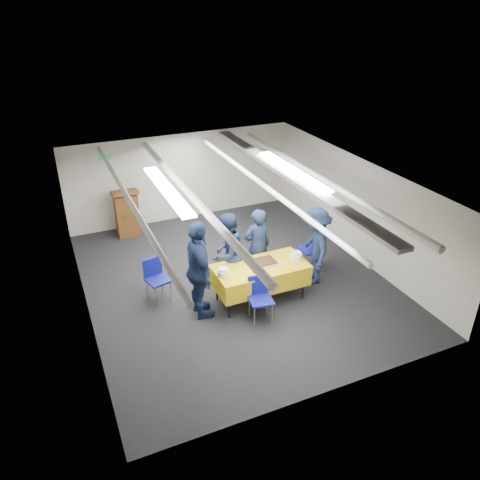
{
  "coord_description": "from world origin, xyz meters",
  "views": [
    {
      "loc": [
        -3.27,
        -7.79,
        5.41
      ],
      "look_at": [
        0.05,
        -0.2,
        1.05
      ],
      "focal_mm": 35.0,
      "sensor_mm": 36.0,
      "label": 1
    }
  ],
  "objects_px": {
    "sailor_c": "(199,271)",
    "sheet_cake": "(264,262)",
    "sailor_b": "(227,254)",
    "sailor_d": "(315,246)",
    "chair_right": "(314,246)",
    "chair_left": "(156,275)",
    "sailor_a": "(257,247)",
    "podium": "(127,212)",
    "chair_near": "(260,294)",
    "serving_table": "(260,275)"
  },
  "relations": [
    {
      "from": "serving_table",
      "to": "podium",
      "type": "relative_size",
      "value": 1.46
    },
    {
      "from": "serving_table",
      "to": "chair_right",
      "type": "bearing_deg",
      "value": 22.37
    },
    {
      "from": "chair_right",
      "to": "sailor_d",
      "type": "xyz_separation_m",
      "value": [
        -0.3,
        -0.51,
        0.3
      ]
    },
    {
      "from": "serving_table",
      "to": "chair_right",
      "type": "height_order",
      "value": "chair_right"
    },
    {
      "from": "chair_right",
      "to": "sailor_b",
      "type": "relative_size",
      "value": 0.51
    },
    {
      "from": "serving_table",
      "to": "sailor_c",
      "type": "height_order",
      "value": "sailor_c"
    },
    {
      "from": "podium",
      "to": "sailor_b",
      "type": "height_order",
      "value": "sailor_b"
    },
    {
      "from": "podium",
      "to": "sailor_a",
      "type": "bearing_deg",
      "value": -58.27
    },
    {
      "from": "sailor_a",
      "to": "sailor_d",
      "type": "xyz_separation_m",
      "value": [
        1.1,
        -0.46,
        0.0
      ]
    },
    {
      "from": "sheet_cake",
      "to": "chair_right",
      "type": "distance_m",
      "value": 1.69
    },
    {
      "from": "sheet_cake",
      "to": "chair_right",
      "type": "bearing_deg",
      "value": 22.36
    },
    {
      "from": "sheet_cake",
      "to": "chair_right",
      "type": "height_order",
      "value": "chair_right"
    },
    {
      "from": "sheet_cake",
      "to": "chair_left",
      "type": "relative_size",
      "value": 0.54
    },
    {
      "from": "podium",
      "to": "sailor_d",
      "type": "distance_m",
      "value": 4.87
    },
    {
      "from": "podium",
      "to": "chair_left",
      "type": "distance_m",
      "value": 3.02
    },
    {
      "from": "podium",
      "to": "chair_right",
      "type": "height_order",
      "value": "podium"
    },
    {
      "from": "sailor_b",
      "to": "sheet_cake",
      "type": "bearing_deg",
      "value": 102.45
    },
    {
      "from": "chair_near",
      "to": "chair_left",
      "type": "bearing_deg",
      "value": 138.3
    },
    {
      "from": "sailor_c",
      "to": "sheet_cake",
      "type": "bearing_deg",
      "value": -85.77
    },
    {
      "from": "serving_table",
      "to": "podium",
      "type": "distance_m",
      "value": 4.3
    },
    {
      "from": "chair_right",
      "to": "serving_table",
      "type": "bearing_deg",
      "value": -157.63
    },
    {
      "from": "sheet_cake",
      "to": "podium",
      "type": "xyz_separation_m",
      "value": [
        -1.88,
        3.87,
        -0.2
      ]
    },
    {
      "from": "sheet_cake",
      "to": "sailor_b",
      "type": "bearing_deg",
      "value": 137.17
    },
    {
      "from": "chair_near",
      "to": "sailor_a",
      "type": "relative_size",
      "value": 0.52
    },
    {
      "from": "sailor_a",
      "to": "sailor_b",
      "type": "relative_size",
      "value": 0.97
    },
    {
      "from": "podium",
      "to": "chair_near",
      "type": "height_order",
      "value": "podium"
    },
    {
      "from": "sailor_c",
      "to": "podium",
      "type": "bearing_deg",
      "value": 10.49
    },
    {
      "from": "podium",
      "to": "serving_table",
      "type": "bearing_deg",
      "value": -65.18
    },
    {
      "from": "sheet_cake",
      "to": "chair_near",
      "type": "distance_m",
      "value": 0.73
    },
    {
      "from": "serving_table",
      "to": "sailor_b",
      "type": "relative_size",
      "value": 1.06
    },
    {
      "from": "sailor_c",
      "to": "sailor_d",
      "type": "distance_m",
      "value": 2.58
    },
    {
      "from": "serving_table",
      "to": "sailor_d",
      "type": "distance_m",
      "value": 1.36
    },
    {
      "from": "podium",
      "to": "chair_right",
      "type": "xyz_separation_m",
      "value": [
        3.43,
        -3.23,
        -0.08
      ]
    },
    {
      "from": "sailor_d",
      "to": "sheet_cake",
      "type": "bearing_deg",
      "value": -65.91
    },
    {
      "from": "sheet_cake",
      "to": "chair_left",
      "type": "xyz_separation_m",
      "value": [
        -1.94,
        0.84,
        -0.28
      ]
    },
    {
      "from": "podium",
      "to": "chair_left",
      "type": "relative_size",
      "value": 1.44
    },
    {
      "from": "chair_near",
      "to": "sailor_d",
      "type": "distance_m",
      "value": 1.77
    },
    {
      "from": "chair_near",
      "to": "serving_table",
      "type": "bearing_deg",
      "value": 62.94
    },
    {
      "from": "sheet_cake",
      "to": "chair_left",
      "type": "bearing_deg",
      "value": 156.57
    },
    {
      "from": "chair_near",
      "to": "sailor_b",
      "type": "xyz_separation_m",
      "value": [
        -0.21,
        1.09,
        0.33
      ]
    },
    {
      "from": "chair_near",
      "to": "sailor_d",
      "type": "bearing_deg",
      "value": 23.76
    },
    {
      "from": "podium",
      "to": "sailor_d",
      "type": "relative_size",
      "value": 0.75
    },
    {
      "from": "sailor_b",
      "to": "chair_left",
      "type": "bearing_deg",
      "value": -47.81
    },
    {
      "from": "sailor_b",
      "to": "sailor_d",
      "type": "bearing_deg",
      "value": 133.02
    },
    {
      "from": "sheet_cake",
      "to": "podium",
      "type": "distance_m",
      "value": 4.3
    },
    {
      "from": "sailor_d",
      "to": "sailor_a",
      "type": "bearing_deg",
      "value": -94.63
    },
    {
      "from": "chair_left",
      "to": "sailor_b",
      "type": "bearing_deg",
      "value": -13.1
    },
    {
      "from": "chair_near",
      "to": "chair_left",
      "type": "distance_m",
      "value": 2.13
    },
    {
      "from": "chair_right",
      "to": "sailor_b",
      "type": "xyz_separation_m",
      "value": [
        -2.1,
        -0.11,
        0.33
      ]
    },
    {
      "from": "podium",
      "to": "sailor_b",
      "type": "relative_size",
      "value": 0.73
    }
  ]
}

